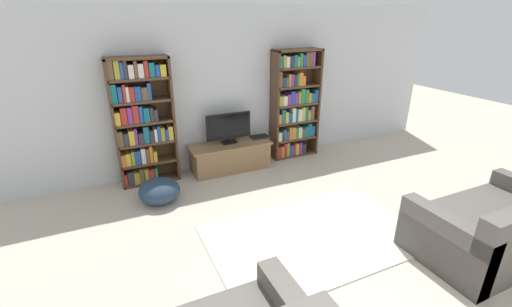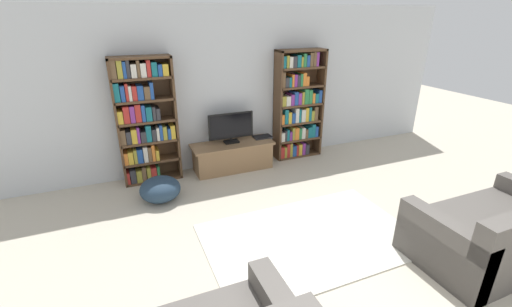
{
  "view_description": "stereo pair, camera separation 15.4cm",
  "coord_description": "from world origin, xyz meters",
  "px_view_note": "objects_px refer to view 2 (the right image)",
  "views": [
    {
      "loc": [
        -1.78,
        -1.07,
        2.45
      ],
      "look_at": [
        0.02,
        2.81,
        0.7
      ],
      "focal_mm": 24.0,
      "sensor_mm": 36.0,
      "label": 1
    },
    {
      "loc": [
        -1.64,
        -1.13,
        2.45
      ],
      "look_at": [
        0.02,
        2.81,
        0.7
      ],
      "focal_mm": 24.0,
      "sensor_mm": 36.0,
      "label": 2
    }
  ],
  "objects_px": {
    "bookshelf_right": "(297,106)",
    "beanbag_ottoman": "(160,189)",
    "tv_stand": "(233,156)",
    "television": "(231,127)",
    "couch_right_sofa": "(496,234)",
    "bookshelf_left": "(143,120)",
    "laptop": "(262,137)"
  },
  "relations": [
    {
      "from": "tv_stand",
      "to": "couch_right_sofa",
      "type": "xyz_separation_m",
      "value": [
        1.83,
        -3.24,
        0.06
      ]
    },
    {
      "from": "bookshelf_right",
      "to": "couch_right_sofa",
      "type": "relative_size",
      "value": 1.11
    },
    {
      "from": "laptop",
      "to": "beanbag_ottoman",
      "type": "relative_size",
      "value": 0.56
    },
    {
      "from": "bookshelf_right",
      "to": "tv_stand",
      "type": "height_order",
      "value": "bookshelf_right"
    },
    {
      "from": "bookshelf_left",
      "to": "laptop",
      "type": "bearing_deg",
      "value": -1.78
    },
    {
      "from": "tv_stand",
      "to": "beanbag_ottoman",
      "type": "height_order",
      "value": "tv_stand"
    },
    {
      "from": "bookshelf_right",
      "to": "laptop",
      "type": "relative_size",
      "value": 6.05
    },
    {
      "from": "bookshelf_left",
      "to": "couch_right_sofa",
      "type": "xyz_separation_m",
      "value": [
        3.17,
        -3.37,
        -0.69
      ]
    },
    {
      "from": "bookshelf_left",
      "to": "tv_stand",
      "type": "distance_m",
      "value": 1.54
    },
    {
      "from": "couch_right_sofa",
      "to": "beanbag_ottoman",
      "type": "bearing_deg",
      "value": 139.75
    },
    {
      "from": "television",
      "to": "beanbag_ottoman",
      "type": "distance_m",
      "value": 1.55
    },
    {
      "from": "tv_stand",
      "to": "television",
      "type": "relative_size",
      "value": 1.79
    },
    {
      "from": "tv_stand",
      "to": "bookshelf_left",
      "type": "bearing_deg",
      "value": 174.59
    },
    {
      "from": "bookshelf_right",
      "to": "tv_stand",
      "type": "bearing_deg",
      "value": -174.33
    },
    {
      "from": "bookshelf_left",
      "to": "laptop",
      "type": "relative_size",
      "value": 6.05
    },
    {
      "from": "bookshelf_right",
      "to": "beanbag_ottoman",
      "type": "height_order",
      "value": "bookshelf_right"
    },
    {
      "from": "beanbag_ottoman",
      "to": "couch_right_sofa",
      "type": "bearing_deg",
      "value": -40.25
    },
    {
      "from": "tv_stand",
      "to": "bookshelf_right",
      "type": "bearing_deg",
      "value": 5.67
    },
    {
      "from": "tv_stand",
      "to": "beanbag_ottoman",
      "type": "relative_size",
      "value": 2.4
    },
    {
      "from": "bookshelf_right",
      "to": "laptop",
      "type": "bearing_deg",
      "value": -175.19
    },
    {
      "from": "television",
      "to": "couch_right_sofa",
      "type": "xyz_separation_m",
      "value": [
        1.83,
        -3.28,
        -0.44
      ]
    },
    {
      "from": "television",
      "to": "laptop",
      "type": "height_order",
      "value": "television"
    },
    {
      "from": "bookshelf_right",
      "to": "tv_stand",
      "type": "distance_m",
      "value": 1.46
    },
    {
      "from": "tv_stand",
      "to": "beanbag_ottoman",
      "type": "bearing_deg",
      "value": -154.82
    },
    {
      "from": "television",
      "to": "bookshelf_left",
      "type": "bearing_deg",
      "value": 176.38
    },
    {
      "from": "bookshelf_right",
      "to": "beanbag_ottoman",
      "type": "bearing_deg",
      "value": -164.05
    },
    {
      "from": "television",
      "to": "laptop",
      "type": "bearing_deg",
      "value": 2.52
    },
    {
      "from": "beanbag_ottoman",
      "to": "bookshelf_right",
      "type": "bearing_deg",
      "value": 15.95
    },
    {
      "from": "laptop",
      "to": "couch_right_sofa",
      "type": "distance_m",
      "value": 3.54
    },
    {
      "from": "bookshelf_left",
      "to": "laptop",
      "type": "xyz_separation_m",
      "value": [
        1.92,
        -0.06,
        -0.51
      ]
    },
    {
      "from": "bookshelf_right",
      "to": "beanbag_ottoman",
      "type": "relative_size",
      "value": 3.38
    },
    {
      "from": "bookshelf_left",
      "to": "bookshelf_right",
      "type": "distance_m",
      "value": 2.61
    }
  ]
}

